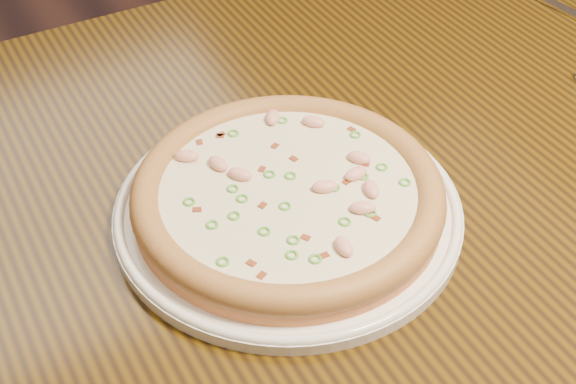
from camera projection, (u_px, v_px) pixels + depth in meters
hero_table at (360, 217)px, 0.91m from camera, size 1.20×0.80×0.75m
plate at (288, 209)px, 0.76m from camera, size 0.33×0.33×0.02m
pizza at (288, 194)px, 0.75m from camera, size 0.29×0.29×0.03m
fork at (557, 5)px, 1.06m from camera, size 0.04×0.18×0.00m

